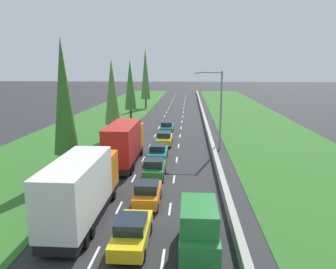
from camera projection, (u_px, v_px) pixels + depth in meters
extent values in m
plane|color=#28282B|center=(173.00, 119.00, 60.48)|extent=(300.00, 300.00, 0.00)
cube|color=#2D6623|center=(105.00, 118.00, 61.27)|extent=(14.00, 140.00, 0.04)
cube|color=#2D6623|center=(252.00, 120.00, 59.57)|extent=(14.00, 140.00, 0.04)
cube|color=#9E9B93|center=(204.00, 117.00, 60.03)|extent=(0.44, 120.00, 0.85)
cube|color=white|center=(94.00, 257.00, 16.62)|extent=(0.14, 2.00, 0.01)
cube|color=white|center=(119.00, 207.00, 22.48)|extent=(0.14, 2.00, 0.01)
cube|color=white|center=(134.00, 178.00, 28.35)|extent=(0.14, 2.00, 0.01)
cube|color=white|center=(143.00, 159.00, 34.21)|extent=(0.14, 2.00, 0.01)
cube|color=white|center=(150.00, 146.00, 40.07)|extent=(0.14, 2.00, 0.01)
cube|color=white|center=(155.00, 135.00, 45.93)|extent=(0.14, 2.00, 0.01)
cube|color=white|center=(159.00, 128.00, 51.79)|extent=(0.14, 2.00, 0.01)
cube|color=white|center=(162.00, 121.00, 57.65)|extent=(0.14, 2.00, 0.01)
cube|color=white|center=(165.00, 116.00, 63.52)|extent=(0.14, 2.00, 0.01)
cube|color=white|center=(167.00, 112.00, 69.38)|extent=(0.14, 2.00, 0.01)
cube|color=white|center=(169.00, 109.00, 75.24)|extent=(0.14, 2.00, 0.01)
cube|color=white|center=(170.00, 106.00, 81.10)|extent=(0.14, 2.00, 0.01)
cube|color=white|center=(171.00, 103.00, 86.96)|extent=(0.14, 2.00, 0.01)
cube|color=white|center=(173.00, 101.00, 92.83)|extent=(0.14, 2.00, 0.01)
cube|color=white|center=(174.00, 99.00, 98.69)|extent=(0.14, 2.00, 0.01)
cube|color=white|center=(174.00, 97.00, 104.55)|extent=(0.14, 2.00, 0.01)
cube|color=white|center=(175.00, 95.00, 110.41)|extent=(0.14, 2.00, 0.01)
cube|color=white|center=(176.00, 94.00, 116.27)|extent=(0.14, 2.00, 0.01)
cube|color=white|center=(163.00, 260.00, 16.40)|extent=(0.14, 2.00, 0.01)
cube|color=white|center=(170.00, 209.00, 22.26)|extent=(0.14, 2.00, 0.01)
cube|color=white|center=(174.00, 179.00, 28.13)|extent=(0.14, 2.00, 0.01)
cube|color=white|center=(177.00, 160.00, 33.99)|extent=(0.14, 2.00, 0.01)
cube|color=white|center=(179.00, 146.00, 39.85)|extent=(0.14, 2.00, 0.01)
cube|color=white|center=(180.00, 136.00, 45.71)|extent=(0.14, 2.00, 0.01)
cube|color=white|center=(181.00, 128.00, 51.57)|extent=(0.14, 2.00, 0.01)
cube|color=white|center=(182.00, 122.00, 57.43)|extent=(0.14, 2.00, 0.01)
cube|color=white|center=(183.00, 117.00, 63.30)|extent=(0.14, 2.00, 0.01)
cube|color=white|center=(183.00, 112.00, 69.16)|extent=(0.14, 2.00, 0.01)
cube|color=white|center=(184.00, 109.00, 75.02)|extent=(0.14, 2.00, 0.01)
cube|color=white|center=(184.00, 106.00, 80.88)|extent=(0.14, 2.00, 0.01)
cube|color=white|center=(185.00, 103.00, 86.74)|extent=(0.14, 2.00, 0.01)
cube|color=white|center=(185.00, 101.00, 92.60)|extent=(0.14, 2.00, 0.01)
cube|color=white|center=(185.00, 99.00, 98.47)|extent=(0.14, 2.00, 0.01)
cube|color=white|center=(185.00, 97.00, 104.33)|extent=(0.14, 2.00, 0.01)
cube|color=white|center=(186.00, 95.00, 110.19)|extent=(0.14, 2.00, 0.01)
cube|color=white|center=(186.00, 94.00, 116.05)|extent=(0.14, 2.00, 0.01)
cube|color=yellow|center=(132.00, 234.00, 17.61)|extent=(1.76, 4.50, 0.72)
cube|color=#19232D|center=(131.00, 224.00, 17.33)|extent=(1.56, 1.90, 0.60)
cylinder|color=black|center=(123.00, 227.00, 19.10)|extent=(0.22, 0.64, 0.64)
cylinder|color=black|center=(150.00, 228.00, 19.00)|extent=(0.22, 0.64, 0.64)
cylinder|color=black|center=(111.00, 254.00, 16.38)|extent=(0.22, 0.64, 0.64)
cylinder|color=black|center=(143.00, 255.00, 16.28)|extent=(0.22, 0.64, 0.64)
cube|color=orange|center=(148.00, 195.00, 22.91)|extent=(1.68, 3.90, 0.76)
cube|color=#19232D|center=(147.00, 187.00, 22.47)|extent=(1.52, 1.60, 0.64)
cylinder|color=black|center=(140.00, 193.00, 24.21)|extent=(0.22, 0.64, 0.64)
cylinder|color=black|center=(160.00, 194.00, 24.12)|extent=(0.22, 0.64, 0.64)
cylinder|color=black|center=(134.00, 207.00, 21.85)|extent=(0.22, 0.64, 0.64)
cylinder|color=black|center=(157.00, 207.00, 21.75)|extent=(0.22, 0.64, 0.64)
cube|color=#237A33|center=(155.00, 170.00, 28.46)|extent=(1.68, 3.90, 0.76)
cube|color=#19232D|center=(154.00, 163.00, 28.03)|extent=(1.52, 1.60, 0.64)
cylinder|color=black|center=(148.00, 169.00, 29.77)|extent=(0.22, 0.64, 0.64)
cylinder|color=black|center=(164.00, 170.00, 29.67)|extent=(0.22, 0.64, 0.64)
cylinder|color=black|center=(144.00, 178.00, 27.41)|extent=(0.22, 0.64, 0.64)
cylinder|color=black|center=(162.00, 179.00, 27.31)|extent=(0.22, 0.64, 0.64)
cube|color=teal|center=(158.00, 153.00, 33.88)|extent=(1.76, 4.50, 0.72)
cube|color=#19232D|center=(158.00, 148.00, 33.60)|extent=(1.56, 1.90, 0.60)
cylinder|color=black|center=(152.00, 153.00, 35.36)|extent=(0.22, 0.64, 0.64)
cylinder|color=black|center=(167.00, 153.00, 35.26)|extent=(0.22, 0.64, 0.64)
cylinder|color=black|center=(149.00, 160.00, 32.64)|extent=(0.22, 0.64, 0.64)
cylinder|color=black|center=(165.00, 161.00, 32.54)|extent=(0.22, 0.64, 0.64)
cube|color=yellow|center=(165.00, 139.00, 40.35)|extent=(1.76, 4.50, 0.72)
cube|color=#19232D|center=(164.00, 134.00, 40.07)|extent=(1.56, 1.90, 0.60)
cylinder|color=black|center=(159.00, 140.00, 41.84)|extent=(0.22, 0.64, 0.64)
cylinder|color=black|center=(172.00, 140.00, 41.74)|extent=(0.22, 0.64, 0.64)
cylinder|color=black|center=(157.00, 145.00, 39.11)|extent=(0.22, 0.64, 0.64)
cylinder|color=black|center=(170.00, 145.00, 39.01)|extent=(0.22, 0.64, 0.64)
cube|color=teal|center=(167.00, 128.00, 47.83)|extent=(1.76, 4.50, 0.72)
cube|color=#19232D|center=(167.00, 124.00, 47.55)|extent=(1.56, 1.90, 0.60)
cylinder|color=black|center=(162.00, 129.00, 49.32)|extent=(0.22, 0.64, 0.64)
cylinder|color=black|center=(173.00, 129.00, 49.22)|extent=(0.22, 0.64, 0.64)
cylinder|color=black|center=(161.00, 132.00, 46.59)|extent=(0.22, 0.64, 0.64)
cylinder|color=black|center=(172.00, 132.00, 46.49)|extent=(0.22, 0.64, 0.64)
cube|color=black|center=(84.00, 211.00, 20.61)|extent=(2.20, 9.40, 0.56)
cube|color=orange|center=(99.00, 170.00, 23.81)|extent=(2.40, 2.20, 2.50)
cube|color=silver|center=(77.00, 188.00, 19.14)|extent=(2.44, 7.20, 3.30)
cylinder|color=black|center=(84.00, 194.00, 23.96)|extent=(0.22, 0.64, 0.64)
cylinder|color=black|center=(114.00, 195.00, 23.82)|extent=(0.22, 0.64, 0.64)
cylinder|color=black|center=(53.00, 231.00, 18.61)|extent=(0.22, 0.64, 0.64)
cylinder|color=black|center=(92.00, 233.00, 18.46)|extent=(0.22, 0.64, 0.64)
cylinder|color=black|center=(45.00, 241.00, 17.55)|extent=(0.22, 0.64, 0.64)
cylinder|color=black|center=(86.00, 243.00, 17.41)|extent=(0.22, 0.64, 0.64)
cube|color=#237A33|center=(198.00, 235.00, 16.81)|extent=(1.90, 4.90, 1.40)
cube|color=#237A33|center=(199.00, 215.00, 16.27)|extent=(1.80, 3.10, 1.10)
cylinder|color=black|center=(182.00, 232.00, 18.50)|extent=(0.22, 0.64, 0.64)
cylinder|color=black|center=(213.00, 233.00, 18.39)|extent=(0.22, 0.64, 0.64)
cylinder|color=black|center=(180.00, 264.00, 15.53)|extent=(0.22, 0.64, 0.64)
cylinder|color=black|center=(217.00, 265.00, 15.42)|extent=(0.22, 0.64, 0.64)
cube|color=black|center=(126.00, 158.00, 32.54)|extent=(2.20, 9.40, 0.56)
cube|color=orange|center=(132.00, 135.00, 35.74)|extent=(2.40, 2.20, 2.50)
cube|color=#B21E19|center=(123.00, 141.00, 31.07)|extent=(2.44, 7.20, 3.30)
cylinder|color=black|center=(121.00, 152.00, 35.89)|extent=(0.22, 0.64, 0.64)
cylinder|color=black|center=(142.00, 152.00, 35.75)|extent=(0.22, 0.64, 0.64)
cylinder|color=black|center=(109.00, 167.00, 30.53)|extent=(0.22, 0.64, 0.64)
cylinder|color=black|center=(133.00, 167.00, 30.39)|extent=(0.22, 0.64, 0.64)
cylinder|color=black|center=(106.00, 170.00, 29.48)|extent=(0.22, 0.64, 0.64)
cylinder|color=black|center=(131.00, 171.00, 29.34)|extent=(0.22, 0.64, 0.64)
cylinder|color=#4C3823|center=(68.00, 165.00, 28.43)|extent=(0.40, 0.40, 2.20)
cone|color=#2D6623|center=(64.00, 97.00, 27.22)|extent=(2.10, 2.10, 9.68)
cylinder|color=#4C3823|center=(113.00, 132.00, 42.76)|extent=(0.39, 0.39, 2.20)
cone|color=#4C7F38|center=(112.00, 92.00, 41.69)|extent=(2.06, 2.06, 8.24)
cylinder|color=#4C3823|center=(131.00, 115.00, 57.27)|extent=(0.40, 0.40, 2.20)
cone|color=#3D752D|center=(130.00, 85.00, 56.19)|extent=(2.07, 2.07, 8.42)
cylinder|color=#4C3823|center=(146.00, 104.00, 75.35)|extent=(0.41, 0.41, 2.20)
cone|color=#4C7F38|center=(145.00, 74.00, 73.97)|extent=(2.14, 2.14, 11.35)
cylinder|color=gray|center=(221.00, 111.00, 37.27)|extent=(0.20, 0.20, 9.00)
cylinder|color=gray|center=(209.00, 72.00, 36.47)|extent=(2.80, 0.12, 0.12)
cube|color=silver|center=(197.00, 73.00, 36.58)|extent=(0.60, 0.28, 0.20)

